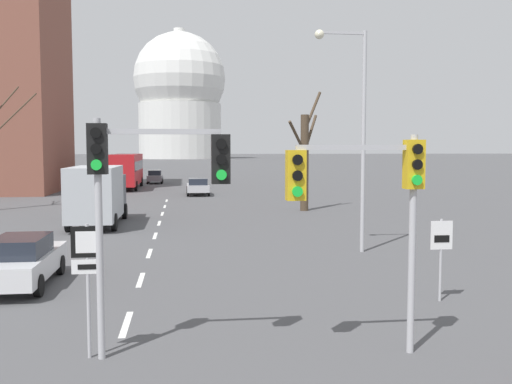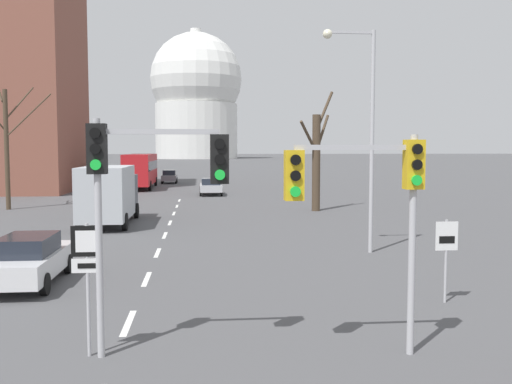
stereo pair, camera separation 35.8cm
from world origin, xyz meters
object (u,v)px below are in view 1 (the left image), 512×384
Objects in this scene: city_bus at (126,168)px; route_sign_post at (88,267)px; traffic_signal_centre_tall at (143,177)px; sedan_mid_centre at (198,186)px; sedan_near_left at (22,260)px; speed_limit_sign at (441,246)px; street_lamp_right at (355,119)px; traffic_signal_near_right at (371,189)px; sedan_near_right at (155,177)px; delivery_truck at (98,193)px.

route_sign_post is at bearing -85.30° from city_bus.
traffic_signal_centre_tall is 38.82m from sedan_mid_centre.
sedan_near_left is 1.02× the size of sedan_mid_centre.
street_lamp_right is at bearing 91.31° from speed_limit_sign.
traffic_signal_centre_tall is 12.92m from street_lamp_right.
traffic_signal_near_right reaches higher than sedan_mid_centre.
street_lamp_right is 46.64m from sedan_near_right.
speed_limit_sign is (3.16, 3.57, -1.81)m from traffic_signal_near_right.
traffic_signal_near_right is at bearing -105.36° from street_lamp_right.
traffic_signal_near_right is at bearing -38.76° from sedan_near_left.
sedan_mid_centre is at bearing 79.56° from sedan_near_left.
route_sign_post is 0.59× the size of sedan_mid_centre.
speed_limit_sign is at bearing -81.08° from sedan_mid_centre.
sedan_mid_centre is at bearing -51.76° from city_bus.
sedan_near_right reaches higher than sedan_mid_centre.
traffic_signal_centre_tall reaches higher than delivery_truck.
traffic_signal_near_right is 11.46m from street_lamp_right.
city_bus reaches higher than delivery_truck.
street_lamp_right reaches higher than speed_limit_sign.
delivery_truck is (-2.68, 19.63, -0.10)m from route_sign_post.
city_bus is at bearing 128.24° from sedan_mid_centre.
street_lamp_right is at bearing -77.64° from sedan_near_right.
city_bus reaches higher than sedan_near_left.
city_bus is at bearing -106.22° from sedan_near_right.
speed_limit_sign is 0.58× the size of sedan_near_right.
sedan_near_right is 0.86× the size of sedan_mid_centre.
delivery_truck is at bearing -87.48° from city_bus.
route_sign_post is 38.74m from sedan_mid_centre.
route_sign_post is (-1.08, 0.07, -1.73)m from traffic_signal_centre_tall.
street_lamp_right reaches higher than route_sign_post.
sedan_mid_centre is (5.96, 32.37, 0.01)m from sedan_near_left.
sedan_near_left is at bearing 122.36° from traffic_signal_centre_tall.
traffic_signal_near_right is at bearing -5.58° from traffic_signal_centre_tall.
street_lamp_right is (8.46, 10.40, 3.43)m from route_sign_post.
traffic_signal_near_right is 39.25m from sedan_mid_centre.
traffic_signal_centre_tall is at bearing -57.64° from sedan_near_left.
sedan_mid_centre is at bearing 85.48° from route_sign_post.
sedan_near_left is at bearing -88.63° from city_bus.
street_lamp_right is 1.92× the size of sedan_mid_centre.
route_sign_post is 55.78m from sedan_near_right.
street_lamp_right is at bearing 74.64° from traffic_signal_near_right.
traffic_signal_centre_tall is 1.21× the size of sedan_near_right.
city_bus is 1.50× the size of delivery_truck.
street_lamp_right is 1.19× the size of delivery_truck.
delivery_truck reaches higher than speed_limit_sign.
sedan_near_right is (-9.94, 45.35, -4.44)m from street_lamp_right.
sedan_near_left is 41.22m from city_bus.
traffic_signal_centre_tall is 2.10× the size of speed_limit_sign.
traffic_signal_near_right is 0.96× the size of sedan_near_left.
sedan_mid_centre is (3.05, 38.60, -1.03)m from route_sign_post.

